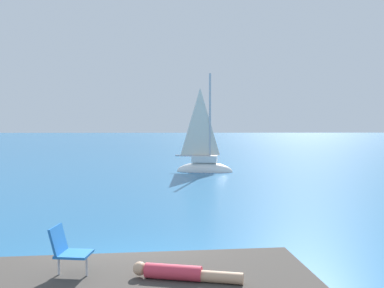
{
  "coord_description": "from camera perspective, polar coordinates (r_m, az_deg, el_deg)",
  "views": [
    {
      "loc": [
        1.31,
        -9.88,
        3.41
      ],
      "look_at": [
        1.62,
        13.79,
        1.93
      ],
      "focal_mm": 42.61,
      "sensor_mm": 36.0,
      "label": 1
    }
  ],
  "objects": [
    {
      "name": "ground_plane",
      "position": [
        10.54,
        -8.14,
        -15.35
      ],
      "size": [
        160.0,
        160.0,
        0.0
      ],
      "primitive_type": "plane",
      "color": "#236093"
    },
    {
      "name": "boulder_seaward",
      "position": [
        9.73,
        8.52,
        -16.99
      ],
      "size": [
        1.42,
        1.6,
        1.11
      ],
      "primitive_type": "cube",
      "rotation": [
        -0.2,
        0.04,
        1.63
      ],
      "color": "#483732",
      "rests_on": "ground"
    },
    {
      "name": "sailboat_near",
      "position": [
        27.67,
        1.55,
        -2.76
      ],
      "size": [
        3.59,
        1.75,
        6.52
      ],
      "rotation": [
        0.0,
        0.0,
        6.11
      ],
      "color": "white",
      "rests_on": "ground"
    },
    {
      "name": "person_sunbather",
      "position": [
        7.41,
        -1.34,
        -15.84
      ],
      "size": [
        1.74,
        0.54,
        0.25
      ],
      "rotation": [
        0.0,
        0.0,
        6.07
      ],
      "color": "#DB384C",
      "rests_on": "shore_ledge"
    },
    {
      "name": "beach_chair",
      "position": [
        7.79,
        -15.38,
        -12.46
      ],
      "size": [
        0.65,
        0.55,
        0.8
      ],
      "rotation": [
        0.0,
        0.0,
        6.16
      ],
      "color": "blue",
      "rests_on": "shore_ledge"
    }
  ]
}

